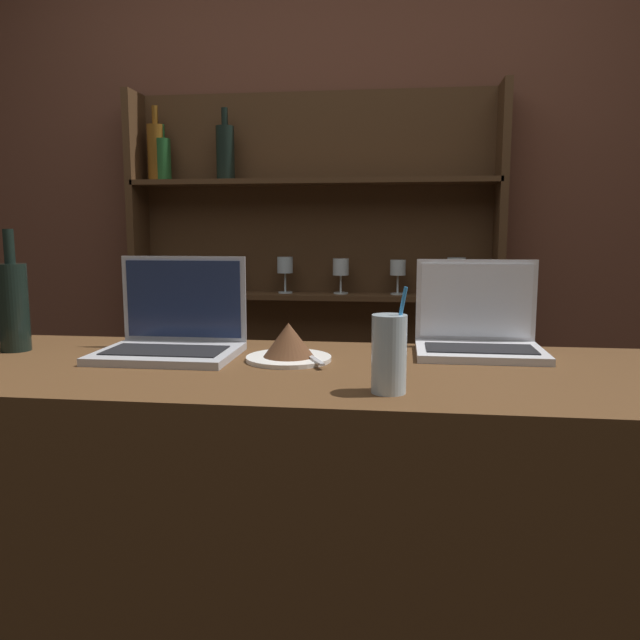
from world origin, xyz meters
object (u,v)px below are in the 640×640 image
water_glass (389,354)px  laptop_far (478,333)px  cake_plate (289,345)px  laptop_near (173,334)px  wine_bottle_dark (13,305)px

water_glass → laptop_far: bearing=62.9°
laptop_far → cake_plate: size_ratio=1.52×
laptop_far → cake_plate: 0.47m
laptop_near → cake_plate: (0.29, -0.04, -0.01)m
wine_bottle_dark → water_glass: bearing=-17.2°
cake_plate → wine_bottle_dark: size_ratio=0.65×
laptop_far → wine_bottle_dark: wine_bottle_dark is taller
cake_plate → water_glass: size_ratio=1.00×
laptop_near → laptop_far: bearing=8.8°
wine_bottle_dark → cake_plate: bearing=-2.6°
laptop_near → laptop_far: 0.74m
laptop_near → water_glass: 0.60m
wine_bottle_dark → laptop_near: bearing=1.2°
water_glass → cake_plate: bearing=132.2°
cake_plate → wine_bottle_dark: (-0.69, 0.03, 0.08)m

